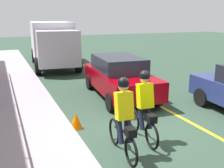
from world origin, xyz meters
name	(u,v)px	position (x,y,z in m)	size (l,w,h in m)	color
ground_plane	(145,132)	(0.00, 0.00, 0.00)	(80.00, 80.00, 0.00)	#2C4234
lane_line_centre	(191,123)	(0.00, -1.60, 0.00)	(36.00, 0.12, 0.01)	yellow
sidewalk	(13,155)	(0.00, 3.40, 0.07)	(40.00, 3.20, 0.15)	#9E8C9B
cyclist_lead	(123,118)	(-0.87, 1.09, 0.91)	(1.71, 0.38, 1.83)	black
cyclist_follow	(144,107)	(-0.41, 0.30, 0.91)	(1.71, 0.38, 1.83)	black
parked_sedan_rear	(119,76)	(3.34, -0.78, 0.82)	(4.55, 2.24, 1.58)	#86010B
box_truck_background	(53,42)	(11.11, 0.27, 1.55)	(6.88, 2.99, 2.78)	silver
traffic_cone_near	(76,121)	(1.01, 1.66, 0.23)	(0.36, 0.36, 0.47)	#F45E00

